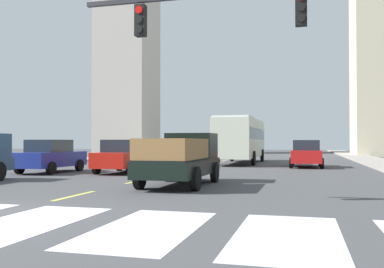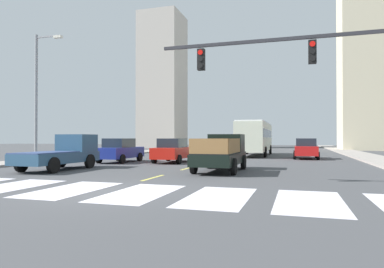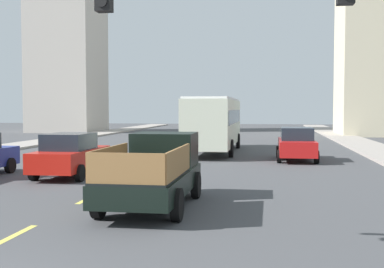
{
  "view_description": "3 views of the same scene",
  "coord_description": "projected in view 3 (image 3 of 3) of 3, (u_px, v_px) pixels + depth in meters",
  "views": [
    {
      "loc": [
        6.63,
        -7.57,
        1.61
      ],
      "look_at": [
        0.12,
        17.46,
        2.08
      ],
      "focal_mm": 40.28,
      "sensor_mm": 36.0,
      "label": 1
    },
    {
      "loc": [
        6.02,
        -9.96,
        1.73
      ],
      "look_at": [
        -1.82,
        15.83,
        2.07
      ],
      "focal_mm": 32.24,
      "sensor_mm": 36.0,
      "label": 2
    },
    {
      "loc": [
        5.34,
        -5.46,
        2.71
      ],
      "look_at": [
        1.93,
        16.61,
        1.55
      ],
      "focal_mm": 46.48,
      "sensor_mm": 36.0,
      "label": 3
    }
  ],
  "objects": [
    {
      "name": "sedan_near_right",
      "position": [
        296.0,
        144.0,
        25.69
      ],
      "size": [
        2.02,
        4.4,
        1.72
      ],
      "rotation": [
        0.0,
        0.0,
        -0.0
      ],
      "color": "red",
      "rests_on": "ground"
    },
    {
      "name": "pickup_stakebed",
      "position": [
        156.0,
        171.0,
        13.98
      ],
      "size": [
        2.18,
        5.2,
        1.96
      ],
      "rotation": [
        0.0,
        0.0,
        -0.04
      ],
      "color": "black",
      "rests_on": "ground"
    },
    {
      "name": "lane_dash_7",
      "position": [
        209.0,
        138.0,
        44.83
      ],
      "size": [
        0.16,
        2.4,
        0.01
      ],
      "primitive_type": "cube",
      "color": "#DCCF52",
      "rests_on": "ground"
    },
    {
      "name": "block_mid_left",
      "position": [
        67.0,
        25.0,
        56.8
      ],
      "size": [
        7.27,
        7.53,
        24.51
      ],
      "primitive_type": "cube",
      "color": "#B9B0A5",
      "rests_on": "ground"
    },
    {
      "name": "lane_dash_6",
      "position": [
        201.0,
        142.0,
        39.89
      ],
      "size": [
        0.16,
        2.4,
        0.01
      ],
      "primitive_type": "cube",
      "color": "#DCCF52",
      "rests_on": "ground"
    },
    {
      "name": "lane_dash_1",
      "position": [
        92.0,
        197.0,
        15.22
      ],
      "size": [
        0.16,
        2.4,
        0.01
      ],
      "primitive_type": "cube",
      "color": "#DCCF52",
      "rests_on": "ground"
    },
    {
      "name": "city_bus",
      "position": [
        214.0,
        121.0,
        30.4
      ],
      "size": [
        2.72,
        10.8,
        3.32
      ],
      "rotation": [
        0.0,
        0.0,
        -0.02
      ],
      "color": "beige",
      "rests_on": "ground"
    },
    {
      "name": "lane_dash_3",
      "position": [
        162.0,
        162.0,
        25.09
      ],
      "size": [
        0.16,
        2.4,
        0.01
      ],
      "primitive_type": "cube",
      "color": "#DCCF52",
      "rests_on": "ground"
    },
    {
      "name": "lane_dash_5",
      "position": [
        192.0,
        147.0,
        34.96
      ],
      "size": [
        0.16,
        2.4,
        0.01
      ],
      "primitive_type": "cube",
      "color": "#DCCF52",
      "rests_on": "ground"
    },
    {
      "name": "lane_dash_2",
      "position": [
        135.0,
        175.0,
        20.16
      ],
      "size": [
        0.16,
        2.4,
        0.01
      ],
      "primitive_type": "cube",
      "color": "#DCCF52",
      "rests_on": "ground"
    },
    {
      "name": "sedan_near_left",
      "position": [
        71.0,
        155.0,
        19.73
      ],
      "size": [
        2.02,
        4.4,
        1.72
      ],
      "rotation": [
        0.0,
        0.0,
        -0.05
      ],
      "color": "red",
      "rests_on": "ground"
    },
    {
      "name": "lane_dash_4",
      "position": [
        179.0,
        153.0,
        30.03
      ],
      "size": [
        0.16,
        2.4,
        0.01
      ],
      "primitive_type": "cube",
      "color": "#DCCF52",
      "rests_on": "ground"
    },
    {
      "name": "lane_dash_0",
      "position": [
        7.0,
        239.0,
        10.29
      ],
      "size": [
        0.16,
        2.4,
        0.01
      ],
      "primitive_type": "cube",
      "color": "#DCCF52",
      "rests_on": "ground"
    }
  ]
}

